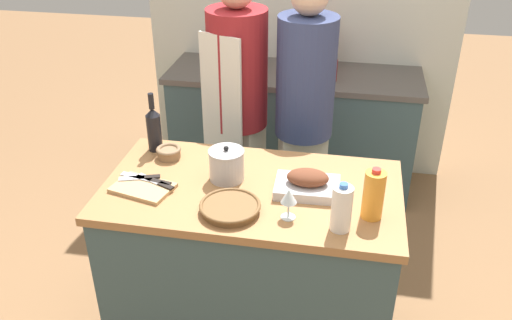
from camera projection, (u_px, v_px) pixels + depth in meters
kitchen_island at (252, 266)px, 2.69m from camera, size 1.35×0.74×0.93m
back_counter at (292, 129)px, 4.06m from camera, size 1.80×0.60×0.90m
back_wall at (302, 7)px, 3.95m from camera, size 2.30×0.10×2.55m
roasting_pan at (307, 184)px, 2.41m from camera, size 0.29×0.21×0.11m
wicker_basket at (230, 207)px, 2.28m from camera, size 0.26×0.26×0.04m
cutting_board at (143, 188)px, 2.44m from camera, size 0.30×0.23×0.02m
stock_pot at (227, 165)px, 2.49m from camera, size 0.17×0.17×0.17m
mixing_bowl at (169, 152)px, 2.68m from camera, size 0.12×0.12×0.06m
juice_jug at (374, 195)px, 2.21m from camera, size 0.09×0.09×0.23m
milk_jug at (342, 208)px, 2.14m from camera, size 0.08×0.08×0.21m
wine_bottle_green at (154, 128)px, 2.71m from camera, size 0.07×0.07×0.31m
wine_glass_left at (289, 197)px, 2.21m from camera, size 0.07×0.07×0.14m
knife_chef at (147, 179)px, 2.48m from camera, size 0.26×0.08×0.01m
knife_paring at (156, 182)px, 2.46m from camera, size 0.20×0.11×0.01m
knife_bread at (141, 178)px, 2.49m from camera, size 0.19×0.09×0.01m
stand_mixer at (323, 49)px, 3.83m from camera, size 0.18×0.14×0.36m
condiment_bottle_tall at (255, 56)px, 3.86m from camera, size 0.06×0.06×0.21m
condiment_bottle_short at (333, 70)px, 3.67m from camera, size 0.05×0.05×0.17m
person_cook_aproned at (238, 104)px, 3.22m from camera, size 0.37×0.39×1.72m
person_cook_guest at (304, 113)px, 3.12m from camera, size 0.33×0.33×1.71m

